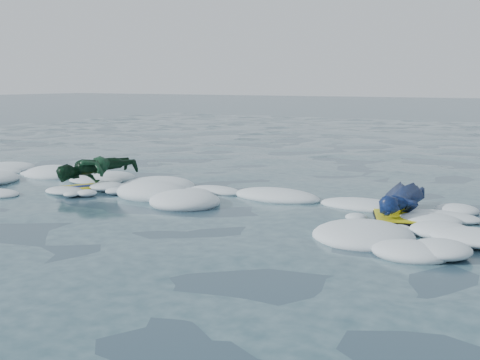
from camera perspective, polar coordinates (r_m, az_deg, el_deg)
name	(u,v)px	position (r m, az deg, el deg)	size (l,w,h in m)	color
ground	(154,212)	(8.33, -8.12, -3.02)	(120.00, 120.00, 0.00)	#1C3B44
foam_band	(196,199)	(9.15, -4.19, -1.83)	(12.00, 3.10, 0.30)	white
prone_woman_unit	(401,201)	(8.26, 14.98, -1.94)	(0.87, 1.58, 0.39)	black
prone_child_unit	(97,172)	(10.30, -13.41, 0.72)	(1.17, 1.48, 0.52)	black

